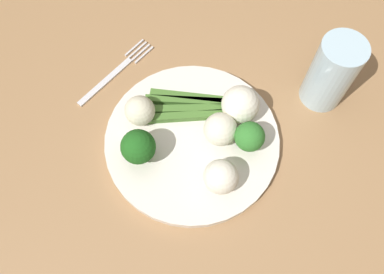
% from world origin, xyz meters
% --- Properties ---
extents(ground_plane, '(6.00, 6.00, 0.02)m').
position_xyz_m(ground_plane, '(0.00, 0.00, -0.01)').
color(ground_plane, gray).
extents(dining_table, '(1.17, 1.05, 0.76)m').
position_xyz_m(dining_table, '(0.00, 0.00, 0.65)').
color(dining_table, '#9E754C').
rests_on(dining_table, ground_plane).
extents(plate, '(0.27, 0.27, 0.01)m').
position_xyz_m(plate, '(0.05, 0.01, 0.77)').
color(plate, silver).
rests_on(plate, dining_table).
extents(asparagus_bundle, '(0.12, 0.12, 0.01)m').
position_xyz_m(asparagus_bundle, '(0.01, 0.04, 0.78)').
color(asparagus_bundle, '#47752D').
rests_on(asparagus_bundle, plate).
extents(broccoli_outer_edge, '(0.05, 0.05, 0.06)m').
position_xyz_m(broccoli_outer_edge, '(0.12, 0.07, 0.81)').
color(broccoli_outer_edge, '#609E3D').
rests_on(broccoli_outer_edge, plate).
extents(broccoli_back_right, '(0.05, 0.05, 0.06)m').
position_xyz_m(broccoli_back_right, '(0.02, -0.06, 0.81)').
color(broccoli_back_right, '#4C7F2B').
rests_on(broccoli_back_right, plate).
extents(cauliflower_near_center, '(0.06, 0.06, 0.06)m').
position_xyz_m(cauliflower_near_center, '(0.07, 0.10, 0.80)').
color(cauliflower_near_center, white).
rests_on(cauliflower_near_center, plate).
extents(cauliflower_mid, '(0.05, 0.05, 0.05)m').
position_xyz_m(cauliflower_mid, '(0.13, -0.01, 0.80)').
color(cauliflower_mid, white).
rests_on(cauliflower_mid, plate).
extents(cauliflower_front, '(0.05, 0.05, 0.05)m').
position_xyz_m(cauliflower_front, '(-0.03, -0.02, 0.80)').
color(cauliflower_front, beige).
rests_on(cauliflower_front, plate).
extents(cauliflower_right, '(0.05, 0.05, 0.05)m').
position_xyz_m(cauliflower_right, '(0.08, 0.05, 0.80)').
color(cauliflower_right, silver).
rests_on(cauliflower_right, plate).
extents(fork, '(0.03, 0.17, 0.00)m').
position_xyz_m(fork, '(-0.13, 0.01, 0.76)').
color(fork, silver).
rests_on(fork, dining_table).
extents(water_glass, '(0.07, 0.07, 0.13)m').
position_xyz_m(water_glass, '(0.14, 0.23, 0.82)').
color(water_glass, silver).
rests_on(water_glass, dining_table).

